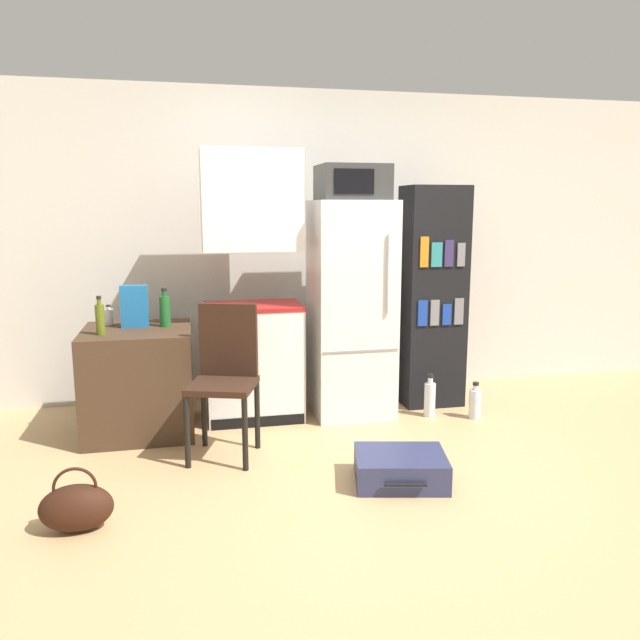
{
  "coord_description": "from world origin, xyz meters",
  "views": [
    {
      "loc": [
        -1.08,
        -3.25,
        1.59
      ],
      "look_at": [
        -0.18,
        0.85,
        0.83
      ],
      "focal_mm": 35.0,
      "sensor_mm": 36.0,
      "label": 1
    }
  ],
  "objects": [
    {
      "name": "ground_plane",
      "position": [
        0.0,
        0.0,
        0.0
      ],
      "size": [
        24.0,
        24.0,
        0.0
      ],
      "primitive_type": "plane",
      "color": "tan"
    },
    {
      "name": "bottle_olive_oil",
      "position": [
        -1.64,
        1.08,
        0.86
      ],
      "size": [
        0.06,
        0.06,
        0.26
      ],
      "color": "#566619",
      "rests_on": "side_table"
    },
    {
      "name": "bottle_green_tall",
      "position": [
        -1.22,
        1.29,
        0.87
      ],
      "size": [
        0.08,
        0.08,
        0.28
      ],
      "color": "#1E6028",
      "rests_on": "side_table"
    },
    {
      "name": "kitchen_hutch",
      "position": [
        -0.58,
        1.36,
        0.93
      ],
      "size": [
        0.73,
        0.49,
        2.0
      ],
      "color": "white",
      "rests_on": "ground_plane"
    },
    {
      "name": "handbag",
      "position": [
        -1.64,
        -0.17,
        0.12
      ],
      "size": [
        0.36,
        0.2,
        0.33
      ],
      "color": "#33190F",
      "rests_on": "ground_plane"
    },
    {
      "name": "microwave",
      "position": [
        0.17,
        1.31,
        1.77
      ],
      "size": [
        0.5,
        0.45,
        0.26
      ],
      "color": "#333333",
      "rests_on": "refrigerator"
    },
    {
      "name": "bookshelf",
      "position": [
        0.87,
        1.42,
        0.88
      ],
      "size": [
        0.48,
        0.37,
        1.76
      ],
      "color": "black",
      "rests_on": "ground_plane"
    },
    {
      "name": "refrigerator",
      "position": [
        0.17,
        1.31,
        0.82
      ],
      "size": [
        0.6,
        0.6,
        1.65
      ],
      "color": "silver",
      "rests_on": "ground_plane"
    },
    {
      "name": "water_bottle_middle",
      "position": [
        1.06,
        0.96,
        0.12
      ],
      "size": [
        0.09,
        0.09,
        0.29
      ],
      "color": "silver",
      "rests_on": "ground_plane"
    },
    {
      "name": "bottle_milk_white",
      "position": [
        -1.62,
        1.44,
        0.81
      ],
      "size": [
        0.07,
        0.07,
        0.15
      ],
      "color": "white",
      "rests_on": "side_table"
    },
    {
      "name": "water_bottle_front",
      "position": [
        0.74,
        1.08,
        0.14
      ],
      "size": [
        0.09,
        0.09,
        0.34
      ],
      "color": "silver",
      "rests_on": "ground_plane"
    },
    {
      "name": "suitcase_large_flat",
      "position": [
        0.12,
        0.01,
        0.09
      ],
      "size": [
        0.6,
        0.51,
        0.17
      ],
      "rotation": [
        0.0,
        0.0,
        -0.22
      ],
      "color": "navy",
      "rests_on": "ground_plane"
    },
    {
      "name": "wall_back",
      "position": [
        0.2,
        2.0,
        1.27
      ],
      "size": [
        6.4,
        0.1,
        2.55
      ],
      "color": "beige",
      "rests_on": "ground_plane"
    },
    {
      "name": "side_table",
      "position": [
        -1.42,
        1.23,
        0.37
      ],
      "size": [
        0.75,
        0.74,
        0.75
      ],
      "color": "#422D1E",
      "rests_on": "ground_plane"
    },
    {
      "name": "cereal_box",
      "position": [
        -1.43,
        1.31,
        0.9
      ],
      "size": [
        0.19,
        0.07,
        0.3
      ],
      "color": "#1E66A8",
      "rests_on": "side_table"
    },
    {
      "name": "chair",
      "position": [
        -0.84,
        0.69,
        0.58
      ],
      "size": [
        0.51,
        0.51,
        0.98
      ],
      "rotation": [
        0.0,
        0.0,
        -0.32
      ],
      "color": "black",
      "rests_on": "ground_plane"
    }
  ]
}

